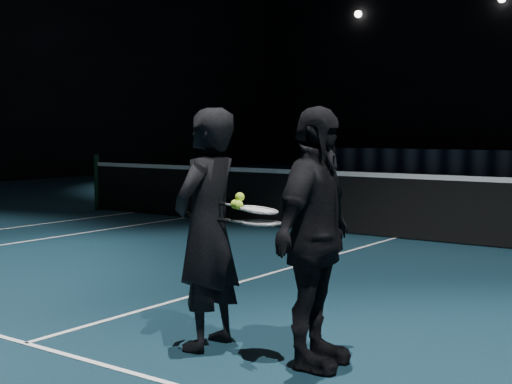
% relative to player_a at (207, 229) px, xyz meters
% --- Properties ---
extents(floor, '(36.00, 36.00, 0.00)m').
position_rel_player_a_xyz_m(floor, '(-1.14, 5.67, -0.86)').
color(floor, black).
rests_on(floor, ground).
extents(court_lines, '(10.98, 23.78, 0.01)m').
position_rel_player_a_xyz_m(court_lines, '(-1.14, 5.67, -0.86)').
color(court_lines, white).
rests_on(court_lines, floor).
extents(net_post_left, '(0.10, 0.10, 1.10)m').
position_rel_player_a_xyz_m(net_post_left, '(-7.54, 5.67, -0.31)').
color(net_post_left, black).
rests_on(net_post_left, floor).
extents(net_mesh, '(12.80, 0.02, 0.86)m').
position_rel_player_a_xyz_m(net_mesh, '(-1.14, 5.67, -0.41)').
color(net_mesh, black).
rests_on(net_mesh, floor).
extents(net_tape, '(12.80, 0.03, 0.07)m').
position_rel_player_a_xyz_m(net_tape, '(-1.14, 5.67, 0.05)').
color(net_tape, white).
rests_on(net_tape, net_mesh).
extents(player_a, '(0.47, 0.66, 1.73)m').
position_rel_player_a_xyz_m(player_a, '(0.00, 0.00, 0.00)').
color(player_a, black).
rests_on(player_a, floor).
extents(player_b, '(0.56, 1.06, 1.73)m').
position_rel_player_a_xyz_m(player_b, '(0.85, 0.08, 0.00)').
color(player_b, black).
rests_on(player_b, floor).
extents(racket_lower, '(0.70, 0.29, 0.03)m').
position_rel_player_a_xyz_m(racket_lower, '(0.45, 0.04, 0.07)').
color(racket_lower, black).
rests_on(racket_lower, player_a).
extents(racket_upper, '(0.71, 0.33, 0.10)m').
position_rel_player_a_xyz_m(racket_upper, '(0.39, 0.08, 0.16)').
color(racket_upper, black).
rests_on(racket_upper, player_b).
extents(tennis_balls, '(0.12, 0.10, 0.12)m').
position_rel_player_a_xyz_m(tennis_balls, '(0.25, 0.03, 0.21)').
color(tennis_balls, '#A4C62A').
rests_on(tennis_balls, racket_upper).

